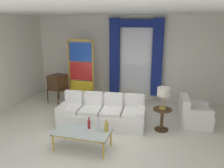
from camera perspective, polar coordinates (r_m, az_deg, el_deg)
ground_plane at (r=6.15m, az=-1.80°, el=-11.64°), size 16.00×16.00×0.00m
wall_rear at (r=8.56m, az=4.42°, el=6.48°), size 8.00×0.12×3.00m
ceiling_slab at (r=6.27m, az=0.30°, el=17.38°), size 8.00×7.60×0.04m
curtained_window at (r=8.32m, az=5.82°, el=7.88°), size 2.00×0.17×2.70m
couch_white_long at (r=6.49m, az=-2.37°, el=-7.22°), size 2.41×1.14×0.86m
coffee_table at (r=5.31m, az=-7.34°, el=-11.83°), size 1.25×0.63×0.41m
bottle_blue_decanter at (r=5.22m, az=-3.34°, el=-10.30°), size 0.08×0.08×0.30m
bottle_crystal_tall at (r=5.37m, az=-5.68°, el=-9.75°), size 0.07×0.07×0.28m
bottle_amber_squat at (r=5.20m, az=-1.40°, el=-10.40°), size 0.08×0.08×0.30m
vintage_tv at (r=8.29m, az=-13.22°, el=0.40°), size 0.63×0.69×1.35m
armchair_white at (r=6.80m, az=19.31°, el=-7.21°), size 0.90×0.90×0.80m
stained_glass_divider at (r=8.18m, az=-7.61°, el=2.85°), size 0.95×0.05×2.20m
peacock_figurine at (r=7.96m, az=-6.13°, el=-3.70°), size 0.44×0.60×0.50m
round_side_table at (r=6.23m, az=12.18°, el=-8.05°), size 0.48×0.48×0.59m
table_lamp_brass at (r=6.01m, az=12.53°, el=-2.12°), size 0.32×0.32×0.57m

